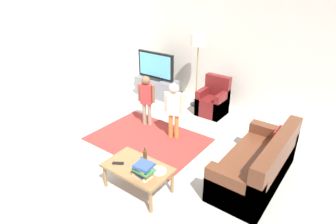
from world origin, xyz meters
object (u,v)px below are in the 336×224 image
couch (260,166)px  floor_lamp (198,44)px  plate (159,171)px  armchair (213,102)px  child_near_tv (146,96)px  tv_stand (156,88)px  child_center (174,106)px  coffee_table (138,169)px  tv_remote (118,163)px  tv (156,66)px  book_stack (143,170)px  bottle (145,157)px

couch → floor_lamp: bearing=140.2°
plate → armchair: bearing=103.1°
child_near_tv → plate: bearing=-45.1°
tv_stand → couch: (3.50, -1.80, 0.05)m
child_center → plate: 1.69m
tv_stand → plate: size_ratio=5.45×
child_near_tv → coffee_table: (1.25, -1.68, -0.30)m
child_near_tv → tv_stand: bearing=121.4°
child_center → tv_remote: child_center is taller
tv_stand → tv: tv is taller
book_stack → tv_remote: 0.51m
tv_remote → bottle: bearing=3.5°
tv → armchair: (1.74, -0.02, -0.55)m
couch → coffee_table: bearing=-137.9°
tv → floor_lamp: bearing=8.6°
floor_lamp → bottle: size_ratio=6.17×
child_center → tv_remote: (0.19, -1.69, -0.26)m
floor_lamp → tv_stand: bearing=-172.4°
book_stack → child_near_tv: bearing=129.3°
bottle → tv_remote: (-0.33, -0.24, -0.11)m
coffee_table → bottle: size_ratio=3.47×
tv_remote → tv: bearing=87.4°
tv_stand → plate: tv_stand is taller
tv → floor_lamp: floor_lamp is taller
plate → book_stack: bearing=-115.3°
book_stack → armchair: bearing=100.4°
child_near_tv → book_stack: child_near_tv is taller
armchair → child_near_tv: bearing=-123.4°
couch → bottle: 1.78m
couch → coffee_table: 1.88m
armchair → couch: bearing=-45.2°
tv → child_near_tv: tv is taller
coffee_table → plate: (0.32, 0.10, 0.06)m
child_near_tv → child_center: (0.78, -0.11, 0.02)m
tv_stand → child_center: bearing=-42.5°
tv → child_center: 2.21m
tv_stand → armchair: size_ratio=1.33×
tv → book_stack: tv is taller
couch → tv_stand: bearing=152.7°
tv_stand → couch: size_ratio=0.67×
coffee_table → tv_remote: 0.31m
bottle → plate: size_ratio=1.31×
floor_lamp → book_stack: size_ratio=6.14×
child_center → coffee_table: child_center is taller
tv → child_near_tv: 1.62m
floor_lamp → tv_remote: bearing=-78.6°
tv → bottle: bearing=-53.7°
floor_lamp → plate: 3.55m
floor_lamp → tv_remote: (0.67, -3.34, -1.11)m
couch → floor_lamp: 3.31m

